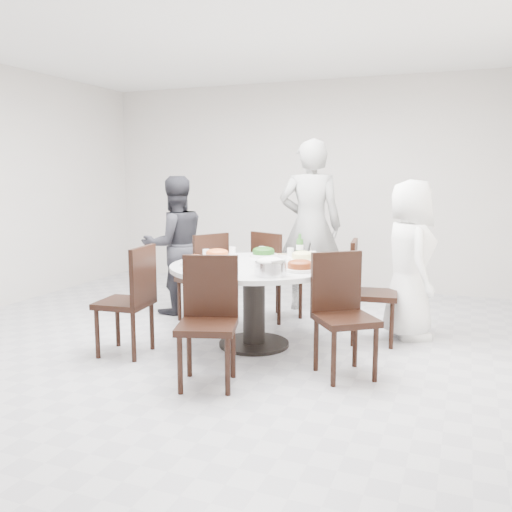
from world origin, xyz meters
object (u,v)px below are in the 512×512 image
(chair_s, at_px, (207,323))
(chair_nw, at_px, (201,277))
(beverage_bottle, at_px, (300,246))
(chair_n, at_px, (278,275))
(diner_right, at_px, (409,259))
(diner_left, at_px, (175,245))
(chair_se, at_px, (346,317))
(chair_ne, at_px, (374,292))
(chair_sw, at_px, (124,300))
(diner_middle, at_px, (310,226))
(soup_bowl, at_px, (201,265))
(dining_table, at_px, (254,305))
(rice_bowl, at_px, (270,269))

(chair_s, bearing_deg, chair_nw, 101.08)
(chair_nw, distance_m, beverage_bottle, 1.16)
(chair_n, relative_size, diner_right, 0.63)
(chair_n, height_order, diner_left, diner_left)
(chair_se, bearing_deg, chair_nw, 112.73)
(chair_ne, xyz_separation_m, beverage_bottle, (-0.73, 0.03, 0.39))
(diner_right, bearing_deg, chair_se, 142.10)
(chair_sw, relative_size, diner_middle, 0.49)
(chair_sw, xyz_separation_m, chair_se, (1.89, 0.17, 0.00))
(diner_left, distance_m, soup_bowl, 1.53)
(chair_se, relative_size, diner_right, 0.63)
(dining_table, xyz_separation_m, chair_ne, (0.99, 0.50, 0.10))
(chair_nw, distance_m, diner_left, 0.58)
(dining_table, relative_size, chair_s, 1.58)
(chair_n, relative_size, chair_nw, 1.00)
(chair_ne, distance_m, beverage_bottle, 0.83)
(chair_se, bearing_deg, soup_bowl, 141.10)
(chair_sw, distance_m, rice_bowl, 1.33)
(chair_sw, relative_size, diner_right, 0.63)
(chair_sw, distance_m, diner_left, 1.48)
(chair_n, distance_m, chair_sw, 1.80)
(chair_sw, relative_size, chair_s, 1.00)
(chair_nw, relative_size, diner_middle, 0.49)
(chair_s, distance_m, diner_middle, 2.55)
(dining_table, distance_m, chair_se, 1.04)
(dining_table, height_order, diner_left, diner_left)
(chair_ne, xyz_separation_m, chair_sw, (-1.95, -1.12, 0.00))
(chair_nw, xyz_separation_m, chair_sw, (-0.14, -1.19, 0.00))
(chair_nw, relative_size, diner_right, 0.63)
(diner_middle, bearing_deg, rice_bowl, 84.10)
(dining_table, xyz_separation_m, diner_right, (1.27, 0.79, 0.38))
(chair_n, relative_size, chair_s, 1.00)
(chair_se, bearing_deg, chair_s, 174.33)
(diner_right, bearing_deg, dining_table, 99.17)
(diner_middle, bearing_deg, dining_table, 73.96)
(chair_nw, height_order, chair_s, same)
(chair_s, bearing_deg, diner_right, 38.06)
(chair_n, bearing_deg, diner_left, 31.74)
(rice_bowl, bearing_deg, beverage_bottle, 92.80)
(chair_se, bearing_deg, diner_right, 37.64)
(soup_bowl, height_order, beverage_bottle, beverage_bottle)
(chair_n, distance_m, chair_s, 1.97)
(diner_left, relative_size, rice_bowl, 5.96)
(chair_sw, relative_size, rice_bowl, 3.70)
(chair_s, height_order, diner_middle, diner_middle)
(chair_ne, height_order, chair_se, same)
(dining_table, distance_m, diner_left, 1.54)
(chair_ne, xyz_separation_m, diner_left, (-2.25, 0.30, 0.29))
(chair_ne, xyz_separation_m, rice_bowl, (-0.68, -0.93, 0.33))
(chair_sw, distance_m, chair_s, 1.06)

